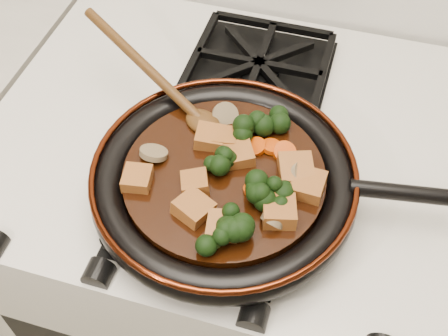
# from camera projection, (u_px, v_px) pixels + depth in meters

# --- Properties ---
(stove) EXTENTS (0.76, 0.60, 0.90)m
(stove) POSITION_uv_depth(u_px,v_px,m) (232.00, 273.00, 1.21)
(stove) COLOR beige
(stove) RESTS_ON ground
(burner_grate_front) EXTENTS (0.23, 0.23, 0.03)m
(burner_grate_front) POSITION_uv_depth(u_px,v_px,m) (208.00, 201.00, 0.76)
(burner_grate_front) COLOR black
(burner_grate_front) RESTS_ON stove
(burner_grate_back) EXTENTS (0.23, 0.23, 0.03)m
(burner_grate_back) POSITION_uv_depth(u_px,v_px,m) (259.00, 67.00, 0.93)
(burner_grate_back) COLOR black
(burner_grate_back) RESTS_ON stove
(skillet) EXTENTS (0.48, 0.35, 0.05)m
(skillet) POSITION_uv_depth(u_px,v_px,m) (226.00, 180.00, 0.74)
(skillet) COLOR black
(skillet) RESTS_ON burner_grate_front
(braising_sauce) EXTENTS (0.27, 0.27, 0.02)m
(braising_sauce) POSITION_uv_depth(u_px,v_px,m) (224.00, 178.00, 0.74)
(braising_sauce) COLOR black
(braising_sauce) RESTS_ON skillet
(tofu_cube_0) EXTENTS (0.04, 0.04, 0.03)m
(tofu_cube_0) POSITION_uv_depth(u_px,v_px,m) (210.00, 138.00, 0.76)
(tofu_cube_0) COLOR brown
(tofu_cube_0) RESTS_ON braising_sauce
(tofu_cube_1) EXTENTS (0.06, 0.05, 0.03)m
(tofu_cube_1) POSITION_uv_depth(u_px,v_px,m) (193.00, 208.00, 0.69)
(tofu_cube_1) COLOR brown
(tofu_cube_1) RESTS_ON braising_sauce
(tofu_cube_2) EXTENTS (0.06, 0.06, 0.03)m
(tofu_cube_2) POSITION_uv_depth(u_px,v_px,m) (296.00, 171.00, 0.72)
(tofu_cube_2) COLOR brown
(tofu_cube_2) RESTS_ON braising_sauce
(tofu_cube_3) EXTENTS (0.04, 0.04, 0.02)m
(tofu_cube_3) POSITION_uv_depth(u_px,v_px,m) (224.00, 139.00, 0.76)
(tofu_cube_3) COLOR brown
(tofu_cube_3) RESTS_ON braising_sauce
(tofu_cube_4) EXTENTS (0.04, 0.04, 0.02)m
(tofu_cube_4) POSITION_uv_depth(u_px,v_px,m) (137.00, 179.00, 0.72)
(tofu_cube_4) COLOR brown
(tofu_cube_4) RESTS_ON braising_sauce
(tofu_cube_5) EXTENTS (0.05, 0.05, 0.03)m
(tofu_cube_5) POSITION_uv_depth(u_px,v_px,m) (279.00, 212.00, 0.68)
(tofu_cube_5) COLOR brown
(tofu_cube_5) RESTS_ON braising_sauce
(tofu_cube_6) EXTENTS (0.05, 0.05, 0.03)m
(tofu_cube_6) POSITION_uv_depth(u_px,v_px,m) (195.00, 183.00, 0.71)
(tofu_cube_6) COLOR brown
(tofu_cube_6) RESTS_ON braising_sauce
(tofu_cube_7) EXTENTS (0.04, 0.04, 0.03)m
(tofu_cube_7) POSITION_uv_depth(u_px,v_px,m) (223.00, 226.00, 0.67)
(tofu_cube_7) COLOR brown
(tofu_cube_7) RESTS_ON braising_sauce
(tofu_cube_8) EXTENTS (0.05, 0.05, 0.02)m
(tofu_cube_8) POSITION_uv_depth(u_px,v_px,m) (239.00, 155.00, 0.74)
(tofu_cube_8) COLOR brown
(tofu_cube_8) RESTS_ON braising_sauce
(tofu_cube_9) EXTENTS (0.04, 0.05, 0.02)m
(tofu_cube_9) POSITION_uv_depth(u_px,v_px,m) (308.00, 185.00, 0.71)
(tofu_cube_9) COLOR brown
(tofu_cube_9) RESTS_ON braising_sauce
(broccoli_floret_0) EXTENTS (0.09, 0.08, 0.07)m
(broccoli_floret_0) POSITION_uv_depth(u_px,v_px,m) (261.00, 195.00, 0.70)
(broccoli_floret_0) COLOR black
(broccoli_floret_0) RESTS_ON braising_sauce
(broccoli_floret_1) EXTENTS (0.07, 0.07, 0.07)m
(broccoli_floret_1) POSITION_uv_depth(u_px,v_px,m) (235.00, 226.00, 0.67)
(broccoli_floret_1) COLOR black
(broccoli_floret_1) RESTS_ON braising_sauce
(broccoli_floret_2) EXTENTS (0.08, 0.07, 0.06)m
(broccoli_floret_2) POSITION_uv_depth(u_px,v_px,m) (274.00, 197.00, 0.70)
(broccoli_floret_2) COLOR black
(broccoli_floret_2) RESTS_ON braising_sauce
(broccoli_floret_3) EXTENTS (0.09, 0.09, 0.07)m
(broccoli_floret_3) POSITION_uv_depth(u_px,v_px,m) (216.00, 240.00, 0.65)
(broccoli_floret_3) COLOR black
(broccoli_floret_3) RESTS_ON braising_sauce
(broccoli_floret_4) EXTENTS (0.07, 0.07, 0.07)m
(broccoli_floret_4) POSITION_uv_depth(u_px,v_px,m) (273.00, 122.00, 0.77)
(broccoli_floret_4) COLOR black
(broccoli_floret_4) RESTS_ON braising_sauce
(broccoli_floret_5) EXTENTS (0.08, 0.08, 0.07)m
(broccoli_floret_5) POSITION_uv_depth(u_px,v_px,m) (248.00, 130.00, 0.76)
(broccoli_floret_5) COLOR black
(broccoli_floret_5) RESTS_ON braising_sauce
(broccoli_floret_6) EXTENTS (0.06, 0.06, 0.06)m
(broccoli_floret_6) POSITION_uv_depth(u_px,v_px,m) (220.00, 162.00, 0.73)
(broccoli_floret_6) COLOR black
(broccoli_floret_6) RESTS_ON braising_sauce
(carrot_coin_0) EXTENTS (0.03, 0.03, 0.02)m
(carrot_coin_0) POSITION_uv_depth(u_px,v_px,m) (256.00, 147.00, 0.75)
(carrot_coin_0) COLOR #B73A05
(carrot_coin_0) RESTS_ON braising_sauce
(carrot_coin_1) EXTENTS (0.03, 0.03, 0.02)m
(carrot_coin_1) POSITION_uv_depth(u_px,v_px,m) (254.00, 189.00, 0.71)
(carrot_coin_1) COLOR #B73A05
(carrot_coin_1) RESTS_ON braising_sauce
(carrot_coin_2) EXTENTS (0.03, 0.03, 0.01)m
(carrot_coin_2) POSITION_uv_depth(u_px,v_px,m) (271.00, 147.00, 0.75)
(carrot_coin_2) COLOR #B73A05
(carrot_coin_2) RESTS_ON braising_sauce
(carrot_coin_3) EXTENTS (0.03, 0.03, 0.02)m
(carrot_coin_3) POSITION_uv_depth(u_px,v_px,m) (285.00, 152.00, 0.75)
(carrot_coin_3) COLOR #B73A05
(carrot_coin_3) RESTS_ON braising_sauce
(mushroom_slice_0) EXTENTS (0.05, 0.05, 0.03)m
(mushroom_slice_0) POSITION_uv_depth(u_px,v_px,m) (225.00, 115.00, 0.79)
(mushroom_slice_0) COLOR brown
(mushroom_slice_0) RESTS_ON braising_sauce
(mushroom_slice_1) EXTENTS (0.04, 0.04, 0.02)m
(mushroom_slice_1) POSITION_uv_depth(u_px,v_px,m) (154.00, 153.00, 0.74)
(mushroom_slice_1) COLOR brown
(mushroom_slice_1) RESTS_ON braising_sauce
(mushroom_slice_2) EXTENTS (0.04, 0.03, 0.03)m
(mushroom_slice_2) POSITION_uv_depth(u_px,v_px,m) (273.00, 221.00, 0.68)
(mushroom_slice_2) COLOR brown
(mushroom_slice_2) RESTS_ON braising_sauce
(mushroom_slice_3) EXTENTS (0.03, 0.04, 0.03)m
(mushroom_slice_3) POSITION_uv_depth(u_px,v_px,m) (300.00, 176.00, 0.72)
(mushroom_slice_3) COLOR brown
(mushroom_slice_3) RESTS_ON braising_sauce
(wooden_spoon) EXTENTS (0.15, 0.10, 0.25)m
(wooden_spoon) POSITION_uv_depth(u_px,v_px,m) (168.00, 88.00, 0.80)
(wooden_spoon) COLOR #44280E
(wooden_spoon) RESTS_ON braising_sauce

